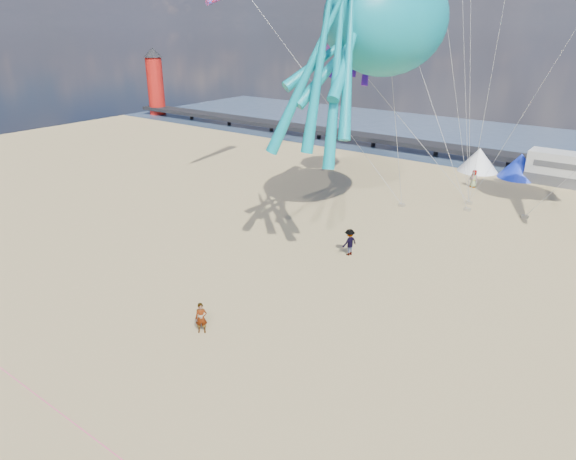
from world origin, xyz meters
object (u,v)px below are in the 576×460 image
object	(u,v)px
sandbag_e	(469,203)
kite_octopus_purple	(398,2)
motorhome_0	(566,169)
beachgoer_2	(349,242)
tent_blue	(520,166)
beachgoer_0	(474,179)
standing_person	(201,318)
kite_octopus_teal	(387,19)
windsock_right	(337,41)
sandbag_b	(467,209)
sandbag_d	(525,217)
sandbag_a	(402,205)
lighthouse	(156,86)
tent_white	(479,160)

from	to	relation	value
sandbag_e	kite_octopus_purple	size ratio (longest dim) A/B	0.05
motorhome_0	beachgoer_2	bearing A→B (deg)	-107.73
tent_blue	beachgoer_0	xyz separation A→B (m)	(-2.56, -5.80, -0.39)
beachgoer_0	standing_person	bearing A→B (deg)	-85.36
kite_octopus_teal	windsock_right	xyz separation A→B (m)	(-4.96, 2.30, -1.44)
tent_blue	sandbag_b	size ratio (longest dim) A/B	8.00
sandbag_b	sandbag_d	bearing A→B (deg)	13.36
beachgoer_2	sandbag_a	size ratio (longest dim) A/B	3.57
standing_person	kite_octopus_teal	size ratio (longest dim) A/B	0.12
sandbag_d	windsock_right	world-z (taller)	windsock_right
lighthouse	tent_blue	bearing A→B (deg)	-3.95
tent_blue	kite_octopus_teal	world-z (taller)	kite_octopus_teal
tent_white	kite_octopus_teal	xyz separation A→B (m)	(-0.69, -21.21, 13.09)
motorhome_0	kite_octopus_purple	world-z (taller)	kite_octopus_purple
beachgoer_0	windsock_right	xyz separation A→B (m)	(-7.10, -13.12, 12.04)
beachgoer_0	sandbag_a	xyz separation A→B (m)	(-2.96, -8.86, -0.70)
kite_octopus_teal	sandbag_a	bearing A→B (deg)	103.97
sandbag_b	windsock_right	size ratio (longest dim) A/B	0.10
tent_blue	sandbag_e	bearing A→B (deg)	-96.61
beachgoer_0	kite_octopus_purple	bearing A→B (deg)	-110.24
motorhome_0	beachgoer_0	distance (m)	8.78
motorhome_0	tent_blue	bearing A→B (deg)	180.00
windsock_right	beachgoer_2	bearing A→B (deg)	-39.74
standing_person	windsock_right	size ratio (longest dim) A/B	0.31
sandbag_b	windsock_right	bearing A→B (deg)	-144.03
sandbag_b	kite_octopus_teal	bearing A→B (deg)	-113.97
motorhome_0	sandbag_d	size ratio (longest dim) A/B	13.20
standing_person	sandbag_b	xyz separation A→B (m)	(4.53, 25.20, -0.68)
sandbag_d	windsock_right	bearing A→B (deg)	-150.37
sandbag_a	standing_person	bearing A→B (deg)	-89.59
standing_person	beachgoer_2	bearing A→B (deg)	46.37
tent_white	sandbag_e	world-z (taller)	tent_white
lighthouse	windsock_right	world-z (taller)	windsock_right
sandbag_a	sandbag_b	bearing A→B (deg)	24.68
tent_blue	kite_octopus_purple	world-z (taller)	kite_octopus_purple
lighthouse	tent_white	bearing A→B (deg)	-4.24
sandbag_b	lighthouse	bearing A→B (deg)	163.90
beachgoer_2	sandbag_d	bearing A→B (deg)	168.98
sandbag_e	kite_octopus_teal	xyz separation A→B (m)	(-3.44, -10.43, 14.18)
sandbag_e	motorhome_0	bearing A→B (deg)	64.05
sandbag_b	kite_octopus_teal	distance (m)	17.08
sandbag_a	sandbag_d	xyz separation A→B (m)	(8.88, 3.15, 0.00)
beachgoer_2	tent_blue	bearing A→B (deg)	-172.09
lighthouse	sandbag_e	size ratio (longest dim) A/B	18.00
lighthouse	kite_octopus_purple	distance (m)	54.89
windsock_right	beachgoer_0	bearing A→B (deg)	72.32
sandbag_a	kite_octopus_purple	xyz separation A→B (m)	(-1.90, 0.41, 15.41)
sandbag_b	sandbag_e	world-z (taller)	same
kite_octopus_teal	kite_octopus_purple	bearing A→B (deg)	118.20
sandbag_a	sandbag_b	size ratio (longest dim) A/B	1.00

